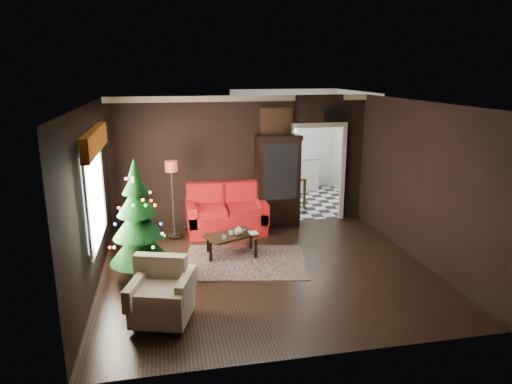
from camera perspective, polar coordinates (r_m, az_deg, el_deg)
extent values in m
plane|color=black|center=(7.99, 1.28, -9.64)|extent=(5.50, 5.50, 0.00)
plane|color=white|center=(7.29, 1.41, 10.83)|extent=(5.50, 5.50, 0.00)
plane|color=black|center=(9.91, -1.82, 3.72)|extent=(5.50, 0.00, 5.50)
plane|color=black|center=(5.22, 7.38, -6.73)|extent=(5.50, 0.00, 5.50)
plane|color=black|center=(7.43, -19.82, -0.94)|extent=(0.00, 5.50, 5.50)
plane|color=black|center=(8.53, 19.68, 1.03)|extent=(0.00, 5.50, 5.50)
cube|color=white|center=(7.61, -19.35, -0.16)|extent=(0.05, 1.60, 1.40)
cube|color=#7D380B|center=(7.44, -19.28, 5.98)|extent=(0.12, 2.10, 0.35)
plane|color=silver|center=(12.03, 5.05, -1.18)|extent=(3.00, 3.00, 0.00)
cube|color=white|center=(13.07, 3.43, 7.74)|extent=(0.70, 0.06, 0.70)
cube|color=#5B3D4C|center=(8.31, -1.35, -8.57)|extent=(2.40, 1.93, 0.01)
cylinder|color=white|center=(8.44, -3.15, -5.03)|extent=(0.10, 0.10, 0.06)
cylinder|color=silver|center=(8.24, -3.95, -5.58)|extent=(0.07, 0.07, 0.06)
imported|color=#8F7455|center=(8.43, -0.83, -4.50)|extent=(0.16, 0.03, 0.21)
cylinder|color=silver|center=(10.22, 9.18, 9.44)|extent=(0.32, 0.32, 0.06)
cube|color=#AE7737|center=(9.89, 2.52, 8.68)|extent=(0.62, 0.05, 0.52)
cube|color=silver|center=(13.04, 3.62, 2.15)|extent=(1.80, 0.60, 0.90)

